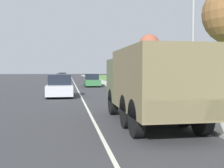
# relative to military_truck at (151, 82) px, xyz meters

# --- Properties ---
(ground_plane) EXTENTS (180.00, 180.00, 0.00)m
(ground_plane) POSITION_rel_military_truck_xyz_m (-2.12, 27.83, -1.62)
(ground_plane) COLOR #38383A
(lane_centre_stripe) EXTENTS (0.12, 120.00, 0.00)m
(lane_centre_stripe) POSITION_rel_military_truck_xyz_m (-2.12, 27.83, -1.62)
(lane_centre_stripe) COLOR silver
(lane_centre_stripe) RESTS_ON ground
(sidewalk_right) EXTENTS (1.80, 120.00, 0.12)m
(sidewalk_right) POSITION_rel_military_truck_xyz_m (2.38, 27.83, -1.56)
(sidewalk_right) COLOR #ADAAA3
(sidewalk_right) RESTS_ON ground
(grass_strip_right) EXTENTS (7.00, 120.00, 0.02)m
(grass_strip_right) POSITION_rel_military_truck_xyz_m (6.78, 27.83, -1.61)
(grass_strip_right) COLOR #56843D
(grass_strip_right) RESTS_ON ground
(military_truck) EXTENTS (2.44, 6.74, 2.85)m
(military_truck) POSITION_rel_military_truck_xyz_m (0.00, 0.00, 0.00)
(military_truck) COLOR #545B3D
(military_truck) RESTS_ON ground
(car_nearest_ahead) EXTENTS (1.94, 4.16, 1.69)m
(car_nearest_ahead) POSITION_rel_military_truck_xyz_m (-3.72, 11.39, -0.87)
(car_nearest_ahead) COLOR #B7BABF
(car_nearest_ahead) RESTS_ON ground
(car_second_ahead) EXTENTS (1.80, 4.29, 1.55)m
(car_second_ahead) POSITION_rel_military_truck_xyz_m (-0.20, 23.77, -0.93)
(car_second_ahead) COLOR #336B3D
(car_second_ahead) RESTS_ON ground
(car_third_ahead) EXTENTS (1.89, 4.11, 1.37)m
(car_third_ahead) POSITION_rel_military_truck_xyz_m (-4.14, 39.37, -1.00)
(car_third_ahead) COLOR maroon
(car_third_ahead) RESTS_ON ground
(car_fourth_ahead) EXTENTS (1.71, 4.76, 1.38)m
(car_fourth_ahead) POSITION_rel_military_truck_xyz_m (-4.18, 51.67, -0.99)
(car_fourth_ahead) COLOR tan
(car_fourth_ahead) RESTS_ON ground
(lamp_post) EXTENTS (1.69, 0.24, 8.16)m
(lamp_post) POSITION_rel_military_truck_xyz_m (2.45, 1.99, 3.27)
(lamp_post) COLOR gray
(lamp_post) RESTS_ON sidewalk_right
(tree_far_right) EXTENTS (2.48, 2.48, 6.40)m
(tree_far_right) POSITION_rel_military_truck_xyz_m (6.85, 23.14, 3.50)
(tree_far_right) COLOR brown
(tree_far_right) RESTS_ON grass_strip_right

